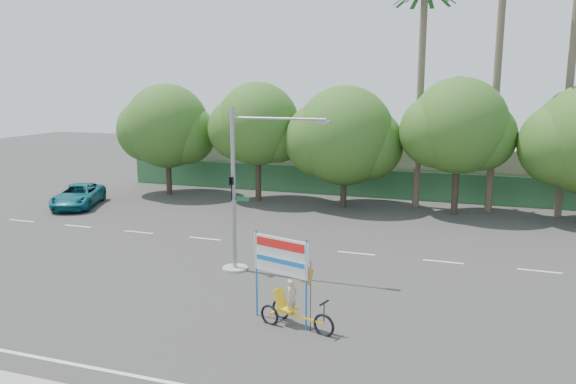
% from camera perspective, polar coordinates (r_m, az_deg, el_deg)
% --- Properties ---
extents(ground, '(120.00, 120.00, 0.00)m').
position_cam_1_polar(ground, '(20.31, -3.54, -12.02)').
color(ground, '#33302D').
rests_on(ground, ground).
extents(fence, '(38.00, 0.08, 2.00)m').
position_cam_1_polar(fence, '(40.04, 8.20, 0.87)').
color(fence, '#336B3D').
rests_on(fence, ground).
extents(building_left, '(12.00, 8.00, 4.00)m').
position_cam_1_polar(building_left, '(46.94, -2.82, 3.67)').
color(building_left, beige).
rests_on(building_left, ground).
extents(building_right, '(14.00, 8.00, 3.60)m').
position_cam_1_polar(building_right, '(43.71, 19.72, 2.24)').
color(building_right, beige).
rests_on(building_right, ground).
extents(tree_far_left, '(7.14, 6.00, 7.96)m').
position_cam_1_polar(tree_far_left, '(41.30, -12.26, 6.30)').
color(tree_far_left, '#473828').
rests_on(tree_far_left, ground).
extents(tree_left, '(6.66, 5.60, 8.07)m').
position_cam_1_polar(tree_left, '(38.15, -3.16, 6.62)').
color(tree_left, '#473828').
rests_on(tree_left, ground).
extents(tree_center, '(7.62, 6.40, 7.85)m').
position_cam_1_polar(tree_center, '(36.39, 5.68, 5.43)').
color(tree_center, '#473828').
rests_on(tree_center, ground).
extents(tree_right, '(6.90, 5.80, 8.36)m').
position_cam_1_polar(tree_right, '(35.40, 16.87, 6.12)').
color(tree_right, '#473828').
rests_on(tree_right, ground).
extents(palm_tall, '(3.73, 3.79, 17.45)m').
position_cam_1_polar(palm_tall, '(36.87, 20.70, 14.21)').
color(palm_tall, '#70604C').
rests_on(palm_tall, ground).
extents(palm_mid, '(3.73, 3.79, 15.45)m').
position_cam_1_polar(palm_mid, '(37.12, 26.90, 12.07)').
color(palm_mid, '#70604C').
rests_on(palm_mid, ground).
extents(palm_short, '(3.73, 3.79, 14.45)m').
position_cam_1_polar(palm_short, '(36.97, 13.40, 12.10)').
color(palm_short, '#70604C').
rests_on(palm_short, ground).
extents(traffic_signal, '(4.72, 1.10, 7.00)m').
position_cam_1_polar(traffic_signal, '(23.77, -4.88, -1.24)').
color(traffic_signal, gray).
rests_on(traffic_signal, ground).
extents(trike_billboard, '(3.06, 1.26, 3.12)m').
position_cam_1_polar(trike_billboard, '(18.79, 0.00, -9.83)').
color(trike_billboard, black).
rests_on(trike_billboard, ground).
extents(pickup_truck, '(4.17, 5.77, 1.46)m').
position_cam_1_polar(pickup_truck, '(39.19, -20.54, -0.34)').
color(pickup_truck, '#0E5D67').
rests_on(pickup_truck, ground).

